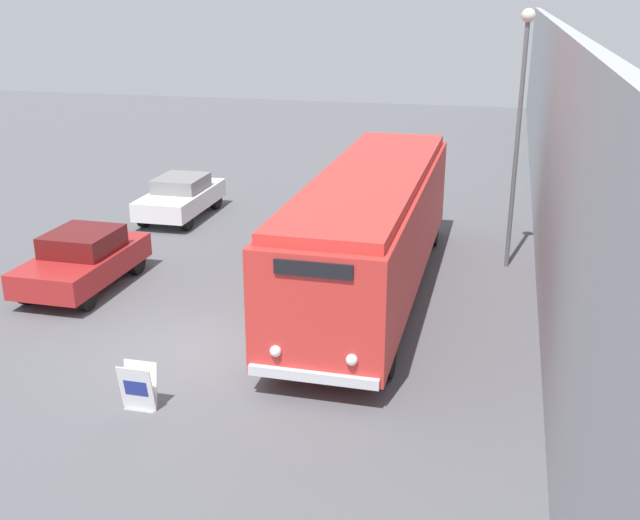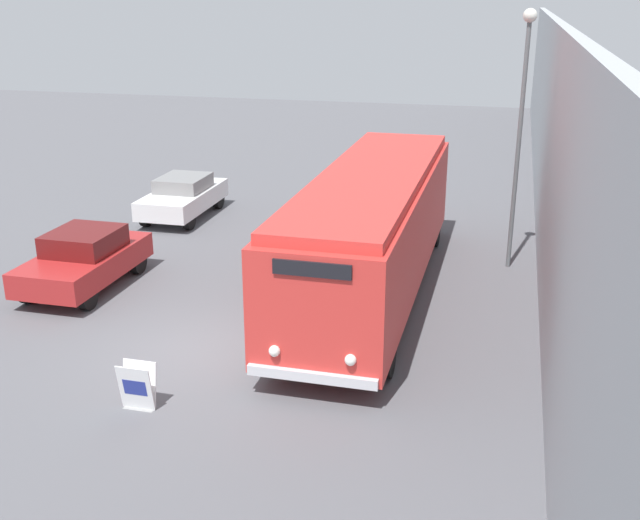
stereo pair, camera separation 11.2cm
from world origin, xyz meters
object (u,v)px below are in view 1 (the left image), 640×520
at_px(vintage_bus, 371,226).
at_px(sign_board, 138,388).
at_px(streetlamp, 520,108).
at_px(parked_car_near, 83,259).
at_px(parked_car_mid, 181,196).

relative_size(vintage_bus, sign_board, 12.61).
xyz_separation_m(vintage_bus, streetlamp, (3.42, 2.95, 2.67)).
bearing_deg(parked_car_near, sign_board, -51.35).
relative_size(streetlamp, parked_car_near, 1.74).
distance_m(vintage_bus, parked_car_near, 7.55).
xyz_separation_m(streetlamp, parked_car_near, (-10.75, -4.41, -3.69)).
xyz_separation_m(vintage_bus, sign_board, (-3.09, -6.74, -1.35)).
bearing_deg(streetlamp, sign_board, -123.88).
bearing_deg(vintage_bus, streetlamp, 40.78).
distance_m(sign_board, parked_car_near, 6.78).
xyz_separation_m(streetlamp, parked_car_mid, (-11.03, 2.37, -3.73)).
bearing_deg(vintage_bus, sign_board, -114.61).
xyz_separation_m(vintage_bus, parked_car_mid, (-7.61, 5.31, -1.06)).
distance_m(streetlamp, parked_car_mid, 11.88).
xyz_separation_m(vintage_bus, parked_car_near, (-7.33, -1.47, -1.02)).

